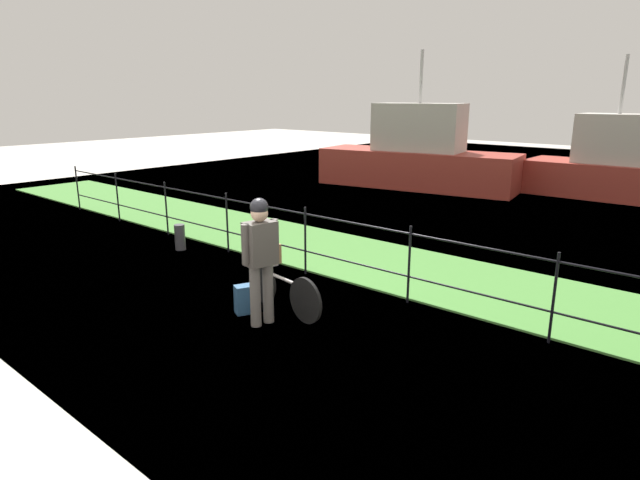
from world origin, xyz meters
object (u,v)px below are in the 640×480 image
Objects in this scene: backpack_on_paving at (245,299)px; wooden_crate at (266,253)px; terrier_dog at (267,239)px; moored_boat_mid at (612,168)px; mooring_bollard at (180,237)px; bicycle_main at (282,289)px; cyclist_person at (260,251)px; moored_boat_near at (417,157)px.

wooden_crate is at bearing -154.37° from backpack_on_paving.
terrier_dog reaches higher than backpack_on_paving.
moored_boat_mid is at bearing 82.93° from terrier_dog.
mooring_bollard reaches higher than backpack_on_paving.
wooden_crate reaches higher than bicycle_main.
backpack_on_paving is at bearing -21.01° from mooring_bollard.
wooden_crate is 1.01× the size of terrier_dog.
backpack_on_paving is (-0.44, 0.10, -0.80)m from cyclist_person.
moored_boat_near is at bearing -136.81° from backpack_on_paving.
mooring_bollard is (-3.34, 1.28, 0.05)m from backpack_on_paving.
terrier_dog is 3.54m from mooring_bollard.
wooden_crate reaches higher than mooring_bollard.
backpack_on_paving is 3.58m from mooring_bollard.
cyclist_person is 4.21× the size of backpack_on_paving.
bicycle_main is 3.22× the size of mooring_bollard.
cyclist_person is 11.56m from moored_boat_near.
wooden_crate is 0.82× the size of backpack_on_paving.
moored_boat_near is 5.63m from moored_boat_mid.
moored_boat_mid reaches higher than mooring_bollard.
moored_boat_mid is (1.20, 12.37, 0.53)m from bicycle_main.
moored_boat_mid is at bearing 66.93° from mooring_bollard.
moored_boat_near reaches higher than mooring_bollard.
terrier_dog is at bearing -97.07° from moored_boat_mid.
bicycle_main is at bearing -95.53° from moored_boat_mid.
moored_boat_near is at bearing 109.89° from terrier_dog.
moored_boat_near reaches higher than backpack_on_paving.
backpack_on_paving is at bearing -91.79° from terrier_dog.
moored_boat_mid is at bearing 84.47° from bicycle_main.
wooden_crate reaches higher than backpack_on_paving.
mooring_bollard is (-3.33, 0.86, -0.51)m from wooden_crate.
moored_boat_near is at bearing 111.01° from cyclist_person.
bicycle_main is at bearing -68.59° from moored_boat_near.
moored_boat_near is at bearing -158.60° from moored_boat_mid.
cyclist_person is (0.45, -0.53, 0.24)m from wooden_crate.
bicycle_main is 3.79m from mooring_bollard.
cyclist_person is 0.26× the size of moored_boat_near.
cyclist_person is at bearing -78.16° from bicycle_main.
bicycle_main is 0.52m from backpack_on_paving.
moored_boat_near reaches higher than moored_boat_mid.
moored_boat_mid reaches higher than wooden_crate.
terrier_dog is 0.05× the size of moored_boat_near.
bicycle_main is 0.56m from wooden_crate.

